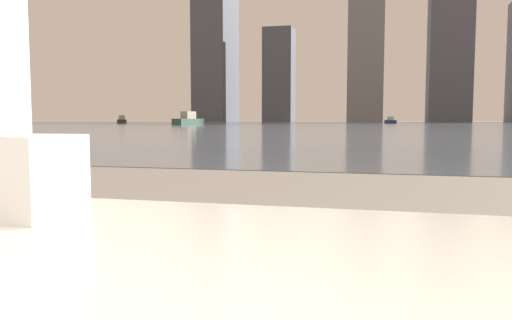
% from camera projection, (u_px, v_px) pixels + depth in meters
% --- Properties ---
extents(towel_stack, '(0.26, 0.19, 0.16)m').
position_uv_depth(towel_stack, '(6.00, 175.00, 0.99)').
color(towel_stack, white).
rests_on(towel_stack, bathtub).
extents(harbor_water, '(180.00, 110.00, 0.01)m').
position_uv_depth(harbor_water, '(377.00, 125.00, 60.13)').
color(harbor_water, slate).
rests_on(harbor_water, ground_plane).
extents(harbor_boat_0, '(1.86, 3.10, 1.10)m').
position_uv_depth(harbor_boat_0, '(390.00, 121.00, 78.87)').
color(harbor_boat_0, navy).
rests_on(harbor_boat_0, harbor_water).
extents(harbor_boat_1, '(2.73, 4.51, 1.60)m').
position_uv_depth(harbor_boat_1, '(188.00, 120.00, 58.83)').
color(harbor_boat_1, '#335647').
rests_on(harbor_boat_1, harbor_water).
extents(harbor_boat_3, '(2.48, 3.68, 1.31)m').
position_uv_depth(harbor_boat_3, '(122.00, 120.00, 82.23)').
color(harbor_boat_3, '#2D2D33').
rests_on(harbor_boat_3, harbor_water).
extents(skyline_tower_1, '(6.89, 6.43, 22.11)m').
position_uv_depth(skyline_tower_1, '(279.00, 75.00, 119.05)').
color(skyline_tower_1, '#4C515B').
rests_on(skyline_tower_1, ground_plane).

